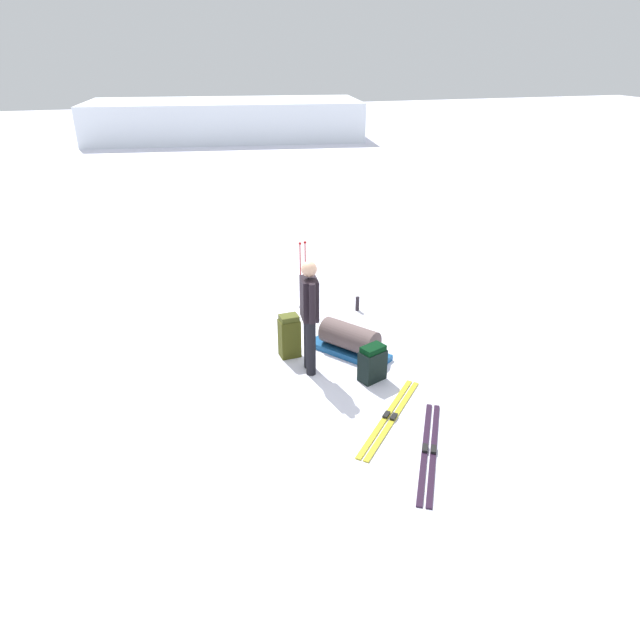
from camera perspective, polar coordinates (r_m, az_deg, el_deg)
ground_plane at (r=8.71m, az=0.00°, el=-4.15°), size 80.00×80.00×0.00m
distant_snow_ridge at (r=30.66m, az=-9.39°, el=19.06°), size 13.80×6.77×1.81m
skier_standing at (r=8.05m, az=-1.06°, el=0.84°), size 0.25×0.57×1.70m
ski_pair_near at (r=7.07m, az=10.79°, el=-12.59°), size 1.06×1.76×0.05m
ski_pair_far at (r=7.54m, az=6.97°, el=-9.55°), size 1.39×1.52×0.05m
backpack_large_dark at (r=8.73m, az=-3.06°, el=-1.62°), size 0.32×0.26×0.69m
backpack_bright at (r=8.17m, az=5.23°, el=-4.32°), size 0.43×0.36×0.54m
ski_poles_planted_near at (r=10.11m, az=-1.72°, el=4.73°), size 0.17×0.10×1.28m
gear_sled at (r=8.84m, az=2.95°, el=-2.04°), size 1.14×1.31×0.49m
thermos_bottle at (r=10.32m, az=3.74°, el=1.63°), size 0.07×0.07×0.26m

